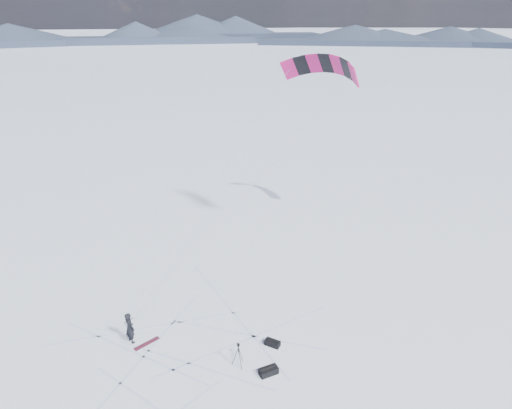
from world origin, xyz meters
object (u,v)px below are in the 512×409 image
snowkiter (132,341)px  gear_bag_b (272,343)px  tripod (238,352)px  snowboard (147,344)px  gear_bag_a (269,371)px

snowkiter → gear_bag_b: size_ratio=2.08×
tripod → gear_bag_b: tripod is taller
snowboard → gear_bag_a: bearing=-60.6°
snowkiter → gear_bag_a: 7.19m
tripod → gear_bag_b: bearing=-18.0°
gear_bag_b → snowkiter: bearing=-155.3°
snowboard → gear_bag_a: 6.36m
snowboard → tripod: bearing=-59.6°
tripod → gear_bag_a: tripod is taller
snowboard → gear_bag_b: (5.55, -2.96, 0.13)m
tripod → snowboard: bearing=105.6°
snowboard → gear_bag_b: gear_bag_b is taller
snowkiter → gear_bag_a: size_ratio=1.94×
snowkiter → tripod: size_ratio=1.37×
snowboard → tripod: (3.49, -3.40, 0.79)m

